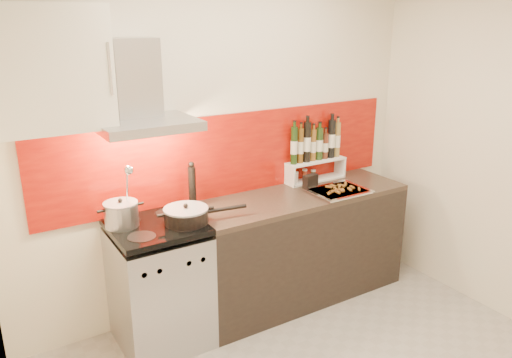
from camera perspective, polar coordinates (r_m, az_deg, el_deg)
back_wall at (r=3.84m, az=-3.53°, el=3.89°), size 3.40×0.02×2.60m
backsplash at (r=3.87m, az=-2.78°, el=2.80°), size 3.00×0.02×0.64m
range_stove at (r=3.63m, az=-10.90°, el=-11.91°), size 0.60×0.60×0.91m
counter at (r=4.14m, az=4.85°, el=-7.58°), size 1.80×0.60×0.90m
range_hood at (r=3.33m, az=-13.12°, el=9.09°), size 0.62×0.50×0.61m
upper_cabinet at (r=3.17m, az=-22.93°, el=11.52°), size 0.70×0.35×0.72m
stock_pot at (r=3.42m, az=-15.14°, el=-3.90°), size 0.23×0.23×0.19m
saute_pan at (r=3.40m, az=-7.88°, el=-4.11°), size 0.58×0.30×0.14m
utensil_jar at (r=3.38m, az=-14.40°, el=-3.40°), size 0.09×0.14×0.45m
pepper_mill at (r=3.64m, az=-7.31°, el=-0.78°), size 0.06×0.06×0.35m
step_shelf at (r=4.25m, az=6.83°, el=3.10°), size 0.56×0.15×0.52m
caddy_box at (r=4.08m, az=6.23°, el=-0.28°), size 0.14×0.08×0.11m
baking_tray at (r=4.03m, az=9.41°, el=-1.32°), size 0.46×0.35×0.03m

